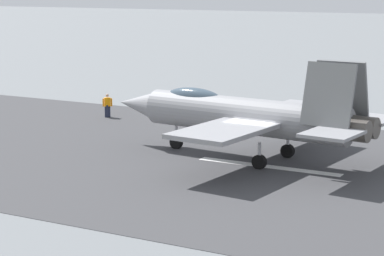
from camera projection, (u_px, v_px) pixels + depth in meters
The scene contains 5 objects.
ground_plane at pixel (254, 165), 40.79m from camera, with size 400.00×400.00×0.00m, color slate.
runway_strip at pixel (254, 165), 40.78m from camera, with size 240.00×26.00×0.02m.
fighter_jet at pixel (244, 115), 41.79m from camera, with size 16.51×13.68×5.67m.
crew_person at pixel (107, 106), 55.01m from camera, with size 0.54×0.51×1.70m.
marker_cone_mid at pixel (231, 115), 54.67m from camera, with size 0.44×0.44×0.55m, color orange.
Camera 1 is at (-16.24, 36.38, 9.57)m, focal length 71.89 mm.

